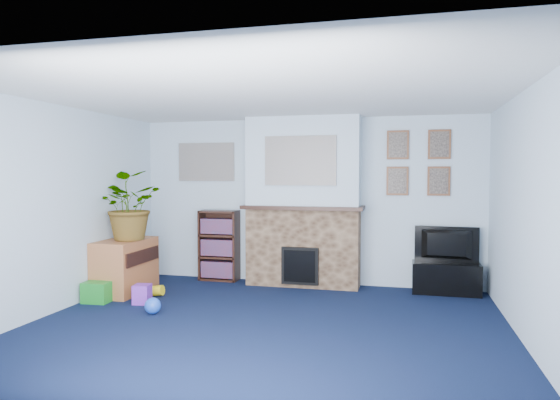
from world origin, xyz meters
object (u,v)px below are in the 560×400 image
(tv_stand, at_px, (446,277))
(bookshelf, at_px, (219,247))
(television, at_px, (446,245))
(sideboard, at_px, (125,267))

(tv_stand, height_order, bookshelf, bookshelf)
(television, height_order, sideboard, television)
(television, xyz_separation_m, sideboard, (-4.19, -1.00, -0.30))
(sideboard, bearing_deg, tv_stand, 13.17)
(television, height_order, bookshelf, bookshelf)
(bookshelf, relative_size, sideboard, 1.14)
(bookshelf, bearing_deg, sideboard, -131.75)
(sideboard, bearing_deg, television, 13.43)
(bookshelf, bearing_deg, tv_stand, -1.35)
(tv_stand, distance_m, television, 0.43)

